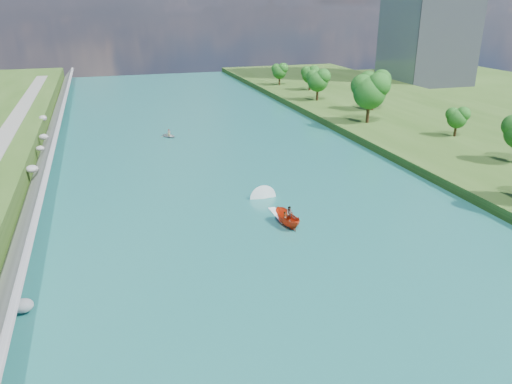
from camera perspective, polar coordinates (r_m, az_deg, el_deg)
name	(u,v)px	position (r m, az deg, el deg)	size (l,w,h in m)	color
ground	(283,250)	(52.76, 3.16, -6.65)	(260.00, 260.00, 0.00)	#2D5119
river_water	(234,187)	(70.21, -2.52, 0.62)	(55.00, 240.00, 0.10)	#185B53
riprap_bank	(33,197)	(67.35, -24.10, -0.57)	(4.55, 236.00, 4.21)	slate
trees_east	(422,112)	(93.50, 18.43, 8.68)	(15.66, 138.25, 11.55)	#155115
motorboat	(284,215)	(58.89, 3.16, -2.64)	(3.60, 19.18, 2.10)	red
raft	(169,135)	(97.44, -9.90, 6.41)	(3.59, 3.89, 1.53)	#999BA1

